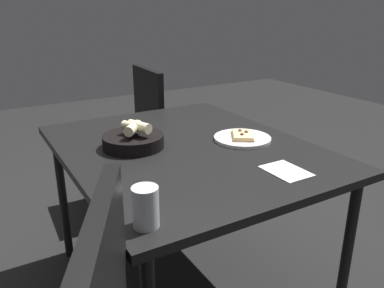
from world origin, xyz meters
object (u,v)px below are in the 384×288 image
at_px(pizza_plate, 242,138).
at_px(chair_far, 132,130).
at_px(bread_basket, 134,139).
at_px(dining_table, 185,158).
at_px(beer_glass, 146,209).

distance_m(pizza_plate, chair_far, 0.99).
relative_size(pizza_plate, bread_basket, 0.98).
relative_size(dining_table, bread_basket, 4.73).
relative_size(bread_basket, beer_glass, 2.23).
bearing_deg(bread_basket, beer_glass, 160.63).
bearing_deg(dining_table, bread_basket, 65.23).
bearing_deg(dining_table, pizza_plate, -104.44).
relative_size(beer_glass, chair_far, 0.13).
bearing_deg(dining_table, chair_far, -7.65).
relative_size(pizza_plate, beer_glass, 2.19).
distance_m(dining_table, bread_basket, 0.23).
height_order(pizza_plate, chair_far, chair_far).
bearing_deg(chair_far, beer_glass, 159.78).
xyz_separation_m(pizza_plate, chair_far, (0.96, 0.12, -0.21)).
xyz_separation_m(bread_basket, chair_far, (0.81, -0.31, -0.23)).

